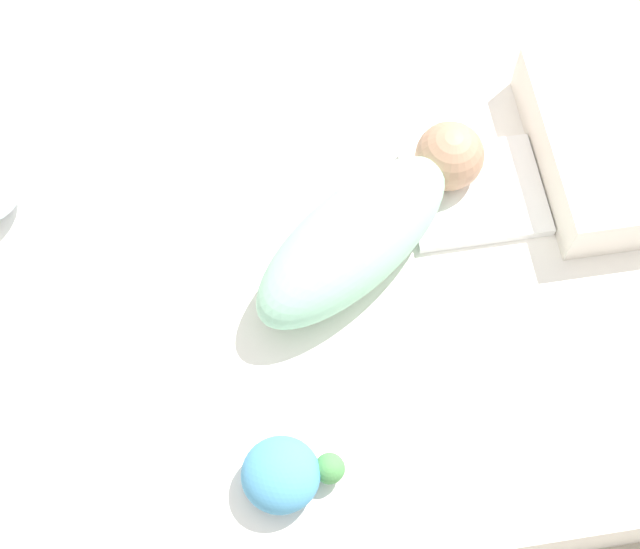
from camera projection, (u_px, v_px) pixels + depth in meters
ground_plane at (291, 357)px, 1.76m from camera, size 12.00×12.00×0.00m
bed_mattress at (289, 337)px, 1.66m from camera, size 1.58×0.89×0.23m
burp_cloth at (475, 192)px, 1.65m from camera, size 0.25×0.21×0.02m
swaddled_baby at (368, 227)px, 1.54m from camera, size 0.49×0.41×0.16m
pillow at (616, 143)px, 1.64m from camera, size 0.28×0.40×0.11m
turtle_plush at (285, 474)px, 1.40m from camera, size 0.17×0.12×0.08m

